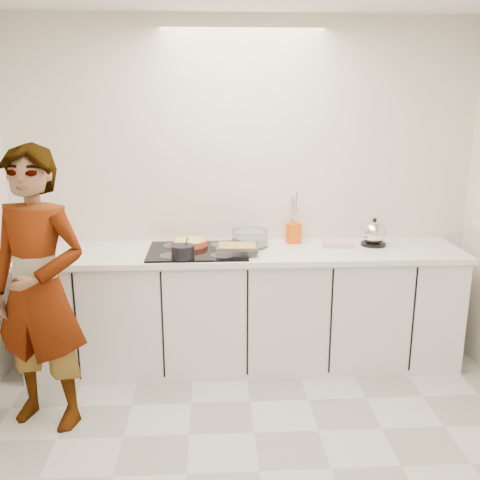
{
  "coord_description": "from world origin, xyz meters",
  "views": [
    {
      "loc": [
        -0.24,
        -2.52,
        1.98
      ],
      "look_at": [
        -0.05,
        1.05,
        1.05
      ],
      "focal_mm": 40.0,
      "sensor_mm": 36.0,
      "label": 1
    }
  ],
  "objects": [
    {
      "name": "wall_front",
      "position": [
        0.0,
        -1.6,
        1.3
      ],
      "size": [
        3.6,
        0.0,
        2.6
      ],
      "primitive_type": "cube",
      "color": "silver",
      "rests_on": "ground"
    },
    {
      "name": "wall_back",
      "position": [
        0.0,
        1.6,
        1.3
      ],
      "size": [
        3.6,
        0.0,
        2.6
      ],
      "primitive_type": "cube",
      "color": "silver",
      "rests_on": "ground"
    },
    {
      "name": "hob",
      "position": [
        -0.35,
        1.26,
        0.92
      ],
      "size": [
        0.72,
        0.54,
        0.01
      ],
      "primitive_type": "cube",
      "color": "black",
      "rests_on": "countertop"
    },
    {
      "name": "tart_dish",
      "position": [
        -0.41,
        1.39,
        0.95
      ],
      "size": [
        0.28,
        0.28,
        0.04
      ],
      "color": "#CD4D2B",
      "rests_on": "hob"
    },
    {
      "name": "tea_towel",
      "position": [
        0.72,
        1.37,
        0.93
      ],
      "size": [
        0.24,
        0.18,
        0.04
      ],
      "primitive_type": "cube",
      "rotation": [
        0.0,
        0.0,
        -0.12
      ],
      "color": "white",
      "rests_on": "countertop"
    },
    {
      "name": "base_cabinets",
      "position": [
        0.0,
        1.28,
        0.43
      ],
      "size": [
        3.2,
        0.58,
        0.87
      ],
      "primitive_type": "cube",
      "color": "silver",
      "rests_on": "floor"
    },
    {
      "name": "countertop",
      "position": [
        0.0,
        1.28,
        0.89
      ],
      "size": [
        3.24,
        0.64,
        0.04
      ],
      "primitive_type": "cube",
      "color": "white",
      "rests_on": "base_cabinets"
    },
    {
      "name": "baking_dish",
      "position": [
        -0.06,
        1.18,
        0.96
      ],
      "size": [
        0.31,
        0.23,
        0.06
      ],
      "color": "silver",
      "rests_on": "hob"
    },
    {
      "name": "utensil_crock",
      "position": [
        0.39,
        1.49,
        0.99
      ],
      "size": [
        0.15,
        0.15,
        0.16
      ],
      "primitive_type": "cylinder",
      "rotation": [
        0.0,
        0.0,
        -0.2
      ],
      "color": "#E15105",
      "rests_on": "countertop"
    },
    {
      "name": "floor",
      "position": [
        0.0,
        0.0,
        0.0
      ],
      "size": [
        3.6,
        3.2,
        0.0
      ],
      "primitive_type": "cube",
      "color": "beige",
      "rests_on": "ground"
    },
    {
      "name": "mixing_bowl",
      "position": [
        0.04,
        1.39,
        0.97
      ],
      "size": [
        0.36,
        0.36,
        0.13
      ],
      "color": "silver",
      "rests_on": "countertop"
    },
    {
      "name": "cook",
      "position": [
        -1.29,
        0.58,
        0.88
      ],
      "size": [
        0.74,
        0.6,
        1.75
      ],
      "primitive_type": "imported",
      "rotation": [
        0.0,
        0.0,
        -0.32
      ],
      "color": "silver",
      "rests_on": "floor"
    },
    {
      "name": "kettle",
      "position": [
        0.99,
        1.37,
        1.0
      ],
      "size": [
        0.21,
        0.21,
        0.22
      ],
      "color": "black",
      "rests_on": "countertop"
    },
    {
      "name": "saucepan",
      "position": [
        -0.45,
        1.06,
        0.97
      ],
      "size": [
        0.21,
        0.21,
        0.15
      ],
      "color": "black",
      "rests_on": "hob"
    }
  ]
}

